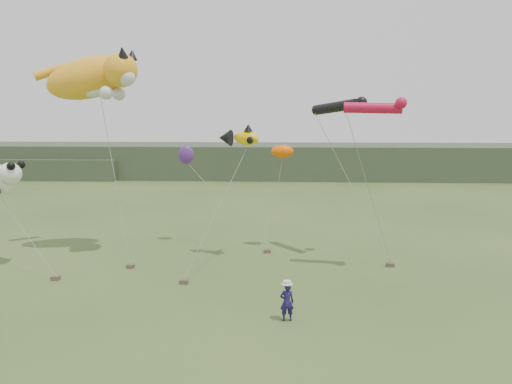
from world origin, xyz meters
TOP-DOWN VIEW (x-y plane):
  - ground at (0.00, 0.00)m, footprint 120.00×120.00m
  - headland at (-3.11, 44.69)m, footprint 90.00×13.00m
  - festival_attendant at (2.29, -0.92)m, footprint 0.56×0.42m
  - sandbag_anchors at (-1.42, 5.12)m, footprint 16.09×5.66m
  - cat_kite at (-7.73, 8.09)m, footprint 6.26×3.46m
  - fish_kite at (-0.18, 7.35)m, footprint 2.32×1.52m
  - tube_kites at (5.65, 6.98)m, footprint 4.09×4.80m
  - misc_kites at (-0.55, 9.90)m, footprint 6.65×1.58m

SIDE VIEW (x-z plane):
  - ground at x=0.00m, z-range 0.00..0.00m
  - sandbag_anchors at x=-1.42m, z-range 0.00..0.19m
  - festival_attendant at x=2.29m, z-range 0.00..1.42m
  - headland at x=-3.11m, z-range -0.08..3.92m
  - misc_kites at x=-0.55m, z-range 4.77..5.96m
  - fish_kite at x=-0.18m, z-range 5.77..6.91m
  - tube_kites at x=5.65m, z-range 7.42..8.36m
  - cat_kite at x=-7.73m, z-range 7.89..11.09m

